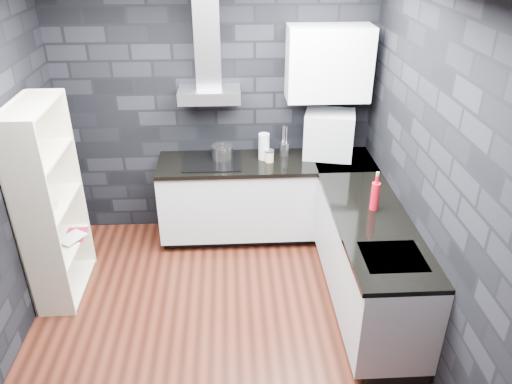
{
  "coord_description": "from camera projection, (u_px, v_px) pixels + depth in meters",
  "views": [
    {
      "loc": [
        0.14,
        -3.3,
        3.03
      ],
      "look_at": [
        0.35,
        0.45,
        1.0
      ],
      "focal_mm": 35.0,
      "sensor_mm": 36.0,
      "label": 1
    }
  ],
  "objects": [
    {
      "name": "bookshelf",
      "position": [
        50.0,
        204.0,
        4.28
      ],
      "size": [
        0.53,
        0.86,
        1.8
      ],
      "primitive_type": "cube",
      "rotation": [
        0.0,
        0.0,
        -0.25
      ],
      "color": "beige",
      "rests_on": "ground"
    },
    {
      "name": "upper_cabinet",
      "position": [
        329.0,
        63.0,
        4.76
      ],
      "size": [
        0.8,
        0.35,
        0.7
      ],
      "primitive_type": "cube",
      "color": "white",
      "rests_on": "wall_back"
    },
    {
      "name": "glass_vase",
      "position": [
        264.0,
        146.0,
        5.05
      ],
      "size": [
        0.13,
        0.13,
        0.27
      ],
      "primitive_type": "cylinder",
      "rotation": [
        0.0,
        0.0,
        0.2
      ],
      "color": "#B7BFC5",
      "rests_on": "counter_back_top"
    },
    {
      "name": "toekick_back",
      "position": [
        265.0,
        229.0,
        5.51
      ],
      "size": [
        2.18,
        0.5,
        0.1
      ],
      "primitive_type": "cube",
      "color": "black",
      "rests_on": "ground"
    },
    {
      "name": "wall_back",
      "position": [
        216.0,
        109.0,
        5.12
      ],
      "size": [
        3.2,
        0.05,
        2.7
      ],
      "primitive_type": "cube",
      "color": "black",
      "rests_on": "ground"
    },
    {
      "name": "hood_chimney",
      "position": [
        207.0,
        40.0,
        4.67
      ],
      "size": [
        0.24,
        0.2,
        0.9
      ],
      "primitive_type": "cube",
      "color": "#B7B7BD",
      "rests_on": "hood_body"
    },
    {
      "name": "counter_back_cab",
      "position": [
        266.0,
        197.0,
        5.27
      ],
      "size": [
        2.2,
        0.6,
        0.76
      ],
      "primitive_type": "cube",
      "color": "silver",
      "rests_on": "ground"
    },
    {
      "name": "wall_right",
      "position": [
        427.0,
        175.0,
        3.77
      ],
      "size": [
        0.05,
        3.2,
        2.7
      ],
      "primitive_type": "cube",
      "color": "black",
      "rests_on": "ground"
    },
    {
      "name": "counter_right_cab",
      "position": [
        369.0,
        262.0,
        4.26
      ],
      "size": [
        0.6,
        1.8,
        0.76
      ],
      "primitive_type": "cube",
      "color": "silver",
      "rests_on": "ground"
    },
    {
      "name": "counter_right_top",
      "position": [
        373.0,
        222.0,
        4.07
      ],
      "size": [
        0.62,
        1.8,
        0.04
      ],
      "primitive_type": "cube",
      "color": "black",
      "rests_on": "counter_right_cab"
    },
    {
      "name": "fruit_bowl",
      "position": [
        46.0,
        206.0,
        4.18
      ],
      "size": [
        0.24,
        0.24,
        0.05
      ],
      "primitive_type": "imported",
      "rotation": [
        0.0,
        0.0,
        -0.18
      ],
      "color": "white",
      "rests_on": "bookshelf"
    },
    {
      "name": "pot",
      "position": [
        222.0,
        153.0,
        5.07
      ],
      "size": [
        0.22,
        0.22,
        0.12
      ],
      "primitive_type": "cylinder",
      "rotation": [
        0.0,
        0.0,
        -0.05
      ],
      "color": "#BABABF",
      "rests_on": "cooktop"
    },
    {
      "name": "wall_front",
      "position": [
        204.0,
        343.0,
        2.27
      ],
      "size": [
        3.2,
        0.05,
        2.7
      ],
      "primitive_type": "cube",
      "color": "black",
      "rests_on": "ground"
    },
    {
      "name": "counter_corner_top",
      "position": [
        344.0,
        161.0,
        5.12
      ],
      "size": [
        0.62,
        0.62,
        0.04
      ],
      "primitive_type": "cube",
      "color": "black",
      "rests_on": "counter_right_cab"
    },
    {
      "name": "red_bottle",
      "position": [
        375.0,
        196.0,
        4.16
      ],
      "size": [
        0.09,
        0.09,
        0.24
      ],
      "primitive_type": "cylinder",
      "rotation": [
        0.0,
        0.0,
        -0.27
      ],
      "color": "#B50D1C",
      "rests_on": "counter_right_top"
    },
    {
      "name": "book_second",
      "position": [
        63.0,
        225.0,
        4.56
      ],
      "size": [
        0.15,
        0.11,
        0.23
      ],
      "primitive_type": "imported",
      "rotation": [
        0.0,
        0.0,
        -0.58
      ],
      "color": "#B2B2B2",
      "rests_on": "bookshelf"
    },
    {
      "name": "appliance_garage",
      "position": [
        329.0,
        135.0,
        5.08
      ],
      "size": [
        0.56,
        0.48,
        0.49
      ],
      "primitive_type": "cube",
      "rotation": [
        0.0,
        0.0,
        -0.23
      ],
      "color": "#AFB1B6",
      "rests_on": "counter_back_top"
    },
    {
      "name": "utensil_crock",
      "position": [
        284.0,
        149.0,
        5.17
      ],
      "size": [
        0.12,
        0.12,
        0.13
      ],
      "primitive_type": "cylinder",
      "rotation": [
        0.0,
        0.0,
        -0.26
      ],
      "color": "#BABABF",
      "rests_on": "counter_back_top"
    },
    {
      "name": "book_red",
      "position": [
        63.0,
        226.0,
        4.6
      ],
      "size": [
        0.19,
        0.03,
        0.25
      ],
      "primitive_type": "imported",
      "rotation": [
        0.0,
        0.0,
        0.04
      ],
      "color": "maroon",
      "rests_on": "bookshelf"
    },
    {
      "name": "storage_jar",
      "position": [
        269.0,
        156.0,
        5.03
      ],
      "size": [
        0.12,
        0.12,
        0.11
      ],
      "primitive_type": "cylinder",
      "rotation": [
        0.0,
        0.0,
        -0.4
      ],
      "color": "tan",
      "rests_on": "counter_back_top"
    },
    {
      "name": "cooktop",
      "position": [
        212.0,
        161.0,
        5.04
      ],
      "size": [
        0.58,
        0.5,
        0.01
      ],
      "primitive_type": "cube",
      "color": "black",
      "rests_on": "counter_back_top"
    },
    {
      "name": "sink_rim",
      "position": [
        393.0,
        257.0,
        3.62
      ],
      "size": [
        0.44,
        0.4,
        0.01
      ],
      "primitive_type": "cube",
      "color": "#B7B7BD",
      "rests_on": "counter_right_top"
    },
    {
      "name": "toekick_right",
      "position": [
        368.0,
        301.0,
        4.46
      ],
      "size": [
        0.5,
        1.78,
        0.1
      ],
      "primitive_type": "cube",
      "color": "black",
      "rests_on": "ground"
    },
    {
      "name": "hood_body",
      "position": [
        209.0,
        95.0,
        4.85
      ],
      "size": [
        0.6,
        0.34,
        0.12
      ],
      "primitive_type": "cube",
      "color": "#B7B7BD",
      "rests_on": "wall_back"
    },
    {
      "name": "counter_back_top",
      "position": [
        266.0,
        163.0,
        5.07
      ],
      "size": [
        2.2,
        0.62,
        0.04
      ],
      "primitive_type": "cube",
      "color": "black",
      "rests_on": "counter_back_cab"
    },
    {
      "name": "ground",
      "position": [
        219.0,
        319.0,
        4.34
      ],
      "size": [
        3.2,
        3.2,
        0.0
      ],
      "primitive_type": "plane",
      "color": "#491D12"
    }
  ]
}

